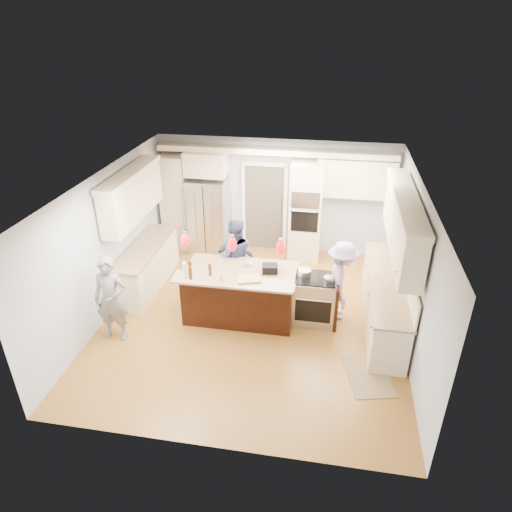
{
  "coord_description": "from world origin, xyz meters",
  "views": [
    {
      "loc": [
        1.28,
        -7.03,
        5.13
      ],
      "look_at": [
        0.0,
        0.35,
        1.15
      ],
      "focal_mm": 32.0,
      "sensor_mm": 36.0,
      "label": 1
    }
  ],
  "objects": [
    {
      "name": "water_bottle",
      "position": [
        -1.07,
        -0.58,
        1.27
      ],
      "size": [
        0.07,
        0.07,
        0.29
      ],
      "primitive_type": "cylinder",
      "rotation": [
        0.0,
        0.0,
        -0.03
      ],
      "color": "silver",
      "rests_on": "kitchen_island"
    },
    {
      "name": "beer_bottle_c",
      "position": [
        -0.67,
        -0.44,
        1.23
      ],
      "size": [
        0.06,
        0.06,
        0.23
      ],
      "primitive_type": "cylinder",
      "rotation": [
        0.0,
        0.0,
        0.04
      ],
      "color": "#41250B",
      "rests_on": "kitchen_island"
    },
    {
      "name": "pot_large",
      "position": [
        0.93,
        0.15,
        0.99
      ],
      "size": [
        0.24,
        0.24,
        0.14
      ],
      "primitive_type": "cylinder",
      "color": "#B7B7BC",
      "rests_on": "island_range"
    },
    {
      "name": "person_bar_end",
      "position": [
        -2.3,
        -0.99,
        0.8
      ],
      "size": [
        0.61,
        0.42,
        1.59
      ],
      "primitive_type": "imported",
      "rotation": [
        0.0,
        0.0,
        0.08
      ],
      "color": "slate",
      "rests_on": "ground"
    },
    {
      "name": "oven_column",
      "position": [
        0.75,
        2.67,
        1.15
      ],
      "size": [
        0.72,
        0.69,
        2.3
      ],
      "color": "beige",
      "rests_on": "ground"
    },
    {
      "name": "beer_bottle_b",
      "position": [
        -0.97,
        -0.61,
        1.24
      ],
      "size": [
        0.07,
        0.07,
        0.24
      ],
      "primitive_type": "cylinder",
      "rotation": [
        0.0,
        0.0,
        -0.19
      ],
      "color": "#41250B",
      "rests_on": "kitchen_island"
    },
    {
      "name": "right_counter_run",
      "position": [
        2.44,
        0.3,
        1.06
      ],
      "size": [
        0.64,
        3.1,
        2.51
      ],
      "color": "beige",
      "rests_on": "ground"
    },
    {
      "name": "left_cabinets",
      "position": [
        -2.44,
        0.8,
        1.06
      ],
      "size": [
        0.64,
        2.3,
        2.51
      ],
      "color": "beige",
      "rests_on": "ground"
    },
    {
      "name": "person_far_right",
      "position": [
        -0.5,
        0.85,
        0.75
      ],
      "size": [
        0.9,
        0.43,
        1.49
      ],
      "primitive_type": "imported",
      "rotation": [
        0.0,
        0.0,
        3.06
      ],
      "color": "slate",
      "rests_on": "ground"
    },
    {
      "name": "pot_small",
      "position": [
        1.36,
        0.05,
        0.96
      ],
      "size": [
        0.18,
        0.18,
        0.09
      ],
      "primitive_type": "cylinder",
      "color": "#B7B7BC",
      "rests_on": "island_range"
    },
    {
      "name": "room_shell",
      "position": [
        0.0,
        0.0,
        1.82
      ],
      "size": [
        5.54,
        6.04,
        2.72
      ],
      "color": "#B2BCC6",
      "rests_on": "ground"
    },
    {
      "name": "ground_plane",
      "position": [
        0.0,
        0.0,
        0.0
      ],
      "size": [
        6.0,
        6.0,
        0.0
      ],
      "primitive_type": "plane",
      "color": "#AC782F",
      "rests_on": "ground"
    },
    {
      "name": "beer_bottle_a",
      "position": [
        -1.03,
        -0.45,
        1.25
      ],
      "size": [
        0.08,
        0.08,
        0.25
      ],
      "primitive_type": "cylinder",
      "rotation": [
        0.0,
        0.0,
        0.32
      ],
      "color": "#41250B",
      "rests_on": "kitchen_island"
    },
    {
      "name": "island_range",
      "position": [
        1.16,
        0.15,
        0.46
      ],
      "size": [
        0.82,
        0.71,
        0.92
      ],
      "color": "#B7B7BC",
      "rests_on": "ground"
    },
    {
      "name": "person_range_side",
      "position": [
        1.6,
        0.35,
        0.78
      ],
      "size": [
        0.62,
        1.03,
        1.55
      ],
      "primitive_type": "imported",
      "rotation": [
        0.0,
        0.0,
        1.62
      ],
      "color": "#B191C3",
      "rests_on": "ground"
    },
    {
      "name": "back_upper_cabinets",
      "position": [
        -0.75,
        2.76,
        1.67
      ],
      "size": [
        5.3,
        0.61,
        2.54
      ],
      "color": "beige",
      "rests_on": "ground"
    },
    {
      "name": "cutting_board",
      "position": [
        0.02,
        -0.47,
        1.14
      ],
      "size": [
        0.47,
        0.39,
        0.03
      ],
      "primitive_type": "cube",
      "rotation": [
        0.0,
        0.0,
        0.31
      ],
      "color": "tan",
      "rests_on": "kitchen_island"
    },
    {
      "name": "floor_rug",
      "position": [
        2.1,
        -1.27,
        0.01
      ],
      "size": [
        0.88,
        1.1,
        0.01
      ],
      "primitive_type": "cube",
      "rotation": [
        0.0,
        0.0,
        0.24
      ],
      "color": "olive",
      "rests_on": "ground"
    },
    {
      "name": "refrigerator",
      "position": [
        -1.55,
        2.64,
        0.9
      ],
      "size": [
        0.9,
        0.7,
        1.8
      ],
      "primitive_type": "cube",
      "color": "#B7B7BC",
      "rests_on": "ground"
    },
    {
      "name": "kitchen_island",
      "position": [
        -0.25,
        0.07,
        0.48
      ],
      "size": [
        2.1,
        1.46,
        1.12
      ],
      "color": "black",
      "rests_on": "ground"
    },
    {
      "name": "drink_can",
      "position": [
        -0.44,
        -0.57,
        1.18
      ],
      "size": [
        0.07,
        0.07,
        0.12
      ],
      "primitive_type": "cylinder",
      "rotation": [
        0.0,
        0.0,
        0.18
      ],
      "color": "#B7B7BC",
      "rests_on": "kitchen_island"
    },
    {
      "name": "pendant_lights",
      "position": [
        -0.25,
        -0.51,
        1.8
      ],
      "size": [
        1.75,
        0.15,
        1.03
      ],
      "color": "black",
      "rests_on": "ground"
    },
    {
      "name": "person_far_left",
      "position": [
        -0.52,
        0.85,
        0.81
      ],
      "size": [
        0.91,
        0.78,
        1.63
      ],
      "primitive_type": "imported",
      "rotation": [
        0.0,
        0.0,
        3.37
      ],
      "color": "navy",
      "rests_on": "ground"
    }
  ]
}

